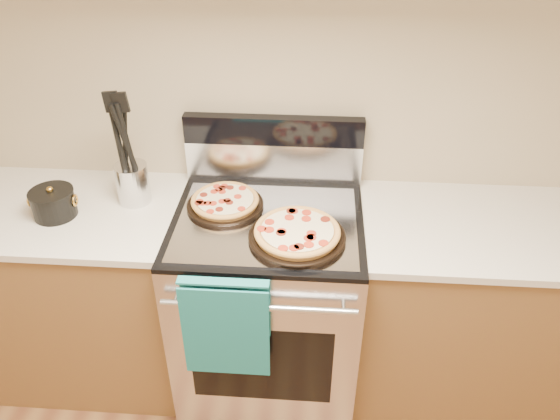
# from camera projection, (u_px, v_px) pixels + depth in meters

# --- Properties ---
(wall_back) EXTENTS (4.00, 0.00, 4.00)m
(wall_back) POSITION_uv_depth(u_px,v_px,m) (274.00, 83.00, 2.22)
(wall_back) COLOR tan
(wall_back) RESTS_ON ground
(range_body) EXTENTS (0.76, 0.68, 0.90)m
(range_body) POSITION_uv_depth(u_px,v_px,m) (269.00, 306.00, 2.43)
(range_body) COLOR #B7B7BC
(range_body) RESTS_ON ground
(oven_window) EXTENTS (0.56, 0.01, 0.40)m
(oven_window) POSITION_uv_depth(u_px,v_px,m) (261.00, 365.00, 2.15)
(oven_window) COLOR black
(oven_window) RESTS_ON range_body
(cooktop) EXTENTS (0.76, 0.68, 0.02)m
(cooktop) POSITION_uv_depth(u_px,v_px,m) (268.00, 221.00, 2.17)
(cooktop) COLOR black
(cooktop) RESTS_ON range_body
(backsplash_lower) EXTENTS (0.76, 0.06, 0.18)m
(backsplash_lower) POSITION_uv_depth(u_px,v_px,m) (274.00, 162.00, 2.37)
(backsplash_lower) COLOR silver
(backsplash_lower) RESTS_ON cooktop
(backsplash_upper) EXTENTS (0.76, 0.06, 0.12)m
(backsplash_upper) POSITION_uv_depth(u_px,v_px,m) (274.00, 130.00, 2.29)
(backsplash_upper) COLOR black
(backsplash_upper) RESTS_ON backsplash_lower
(oven_handle) EXTENTS (0.70, 0.03, 0.03)m
(oven_handle) POSITION_uv_depth(u_px,v_px,m) (258.00, 307.00, 1.92)
(oven_handle) COLOR silver
(oven_handle) RESTS_ON range_body
(dish_towel) EXTENTS (0.32, 0.05, 0.42)m
(dish_towel) POSITION_uv_depth(u_px,v_px,m) (226.00, 326.00, 1.99)
(dish_towel) COLOR #19807D
(dish_towel) RESTS_ON oven_handle
(foil_sheet) EXTENTS (0.70, 0.55, 0.01)m
(foil_sheet) POSITION_uv_depth(u_px,v_px,m) (267.00, 223.00, 2.14)
(foil_sheet) COLOR gray
(foil_sheet) RESTS_ON cooktop
(cabinet_left) EXTENTS (1.00, 0.62, 0.88)m
(cabinet_left) POSITION_uv_depth(u_px,v_px,m) (79.00, 293.00, 2.51)
(cabinet_left) COLOR brown
(cabinet_left) RESTS_ON ground
(countertop_left) EXTENTS (1.02, 0.64, 0.03)m
(countertop_left) POSITION_uv_depth(u_px,v_px,m) (57.00, 211.00, 2.26)
(countertop_left) COLOR beige
(countertop_left) RESTS_ON cabinet_left
(cabinet_right) EXTENTS (1.00, 0.62, 0.88)m
(cabinet_right) POSITION_uv_depth(u_px,v_px,m) (468.00, 313.00, 2.41)
(cabinet_right) COLOR brown
(cabinet_right) RESTS_ON ground
(countertop_right) EXTENTS (1.02, 0.64, 0.03)m
(countertop_right) POSITION_uv_depth(u_px,v_px,m) (490.00, 229.00, 2.15)
(countertop_right) COLOR beige
(countertop_right) RESTS_ON cabinet_right
(pepperoni_pizza_back) EXTENTS (0.35, 0.35, 0.04)m
(pepperoni_pizza_back) POSITION_uv_depth(u_px,v_px,m) (225.00, 202.00, 2.22)
(pepperoni_pizza_back) COLOR #B17036
(pepperoni_pizza_back) RESTS_ON foil_sheet
(pepperoni_pizza_front) EXTENTS (0.45, 0.45, 0.05)m
(pepperoni_pizza_front) POSITION_uv_depth(u_px,v_px,m) (297.00, 234.00, 2.03)
(pepperoni_pizza_front) COLOR #B17036
(pepperoni_pizza_front) RESTS_ON foil_sheet
(utensil_crock) EXTENTS (0.16, 0.16, 0.17)m
(utensil_crock) POSITION_uv_depth(u_px,v_px,m) (133.00, 183.00, 2.25)
(utensil_crock) COLOR silver
(utensil_crock) RESTS_ON countertop_left
(saucepan) EXTENTS (0.18, 0.18, 0.10)m
(saucepan) POSITION_uv_depth(u_px,v_px,m) (54.00, 204.00, 2.18)
(saucepan) COLOR black
(saucepan) RESTS_ON countertop_left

